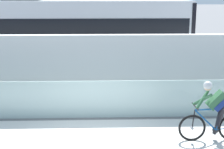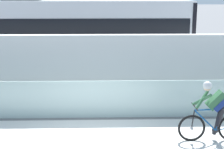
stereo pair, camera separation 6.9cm
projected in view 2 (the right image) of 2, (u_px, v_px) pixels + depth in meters
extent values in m
plane|color=slate|center=(94.00, 142.00, 9.16)|extent=(200.00, 200.00, 0.00)
cube|color=silver|center=(93.00, 142.00, 9.16)|extent=(32.00, 3.20, 0.01)
cube|color=#ADC6C1|center=(95.00, 99.00, 10.83)|extent=(32.00, 0.05, 1.17)
cube|color=silver|center=(96.00, 68.00, 12.44)|extent=(32.00, 0.36, 2.36)
cube|color=#595654|center=(97.00, 83.00, 15.13)|extent=(32.00, 0.08, 0.01)
cube|color=#595654|center=(97.00, 75.00, 16.52)|extent=(32.00, 0.08, 0.01)
cube|color=silver|center=(62.00, 37.00, 15.35)|extent=(11.00, 2.50, 3.10)
cube|color=black|center=(62.00, 29.00, 15.27)|extent=(10.56, 2.54, 1.04)
cube|color=#14724C|center=(63.00, 67.00, 15.66)|extent=(10.78, 2.53, 0.28)
cube|color=#232326|center=(142.00, 71.00, 15.80)|extent=(1.40, 1.88, 0.20)
cylinder|color=black|center=(144.00, 76.00, 15.11)|extent=(0.60, 0.10, 0.60)
cylinder|color=black|center=(140.00, 69.00, 16.51)|extent=(0.60, 0.10, 0.60)
cube|color=black|center=(186.00, 36.00, 15.49)|extent=(0.16, 2.54, 2.94)
torus|color=black|center=(192.00, 128.00, 9.15)|extent=(0.72, 0.06, 0.72)
cylinder|color=#99999E|center=(192.00, 128.00, 9.15)|extent=(0.07, 0.10, 0.07)
cylinder|color=#144C8C|center=(205.00, 120.00, 9.10)|extent=(0.60, 0.04, 0.58)
cylinder|color=#144C8C|center=(219.00, 119.00, 9.11)|extent=(0.22, 0.04, 0.59)
cylinder|color=#144C8C|center=(209.00, 109.00, 9.04)|extent=(0.76, 0.04, 0.07)
cylinder|color=#144C8C|center=(223.00, 129.00, 9.17)|extent=(0.43, 0.03, 0.09)
cylinder|color=black|center=(193.00, 119.00, 9.09)|extent=(0.08, 0.03, 0.49)
cube|color=black|center=(224.00, 108.00, 9.04)|extent=(0.24, 0.10, 0.05)
cylinder|color=black|center=(195.00, 106.00, 9.01)|extent=(0.03, 0.58, 0.03)
cylinder|color=#262628|center=(215.00, 130.00, 9.18)|extent=(0.18, 0.02, 0.18)
cube|color=#33663F|center=(216.00, 100.00, 8.99)|extent=(0.50, 0.28, 0.51)
cube|color=navy|center=(219.00, 103.00, 9.01)|extent=(0.38, 0.30, 0.38)
sphere|color=beige|center=(207.00, 87.00, 8.90)|extent=(0.20, 0.20, 0.20)
sphere|color=silver|center=(207.00, 86.00, 8.89)|extent=(0.23, 0.23, 0.23)
cylinder|color=#33663F|center=(202.00, 100.00, 8.98)|extent=(0.44, 0.41, 0.41)
cylinder|color=#33663F|center=(202.00, 100.00, 8.98)|extent=(0.44, 0.41, 0.41)
cylinder|color=black|center=(219.00, 121.00, 9.12)|extent=(0.29, 0.33, 0.80)
cylinder|color=black|center=(219.00, 116.00, 9.09)|extent=(0.29, 0.33, 0.54)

